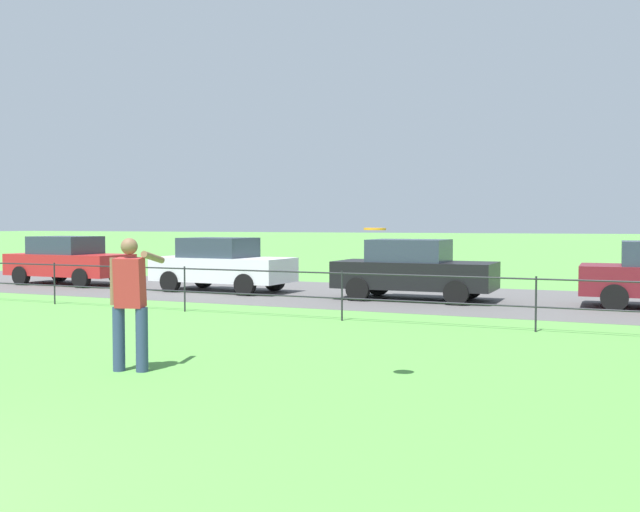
% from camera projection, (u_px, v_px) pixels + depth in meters
% --- Properties ---
extents(street_strip, '(80.00, 7.01, 0.01)m').
position_uv_depth(street_strip, '(415.00, 297.00, 19.21)').
color(street_strip, '#565454').
rests_on(street_strip, ground).
extents(park_fence, '(37.46, 0.04, 1.00)m').
position_uv_depth(park_fence, '(342.00, 287.00, 14.50)').
color(park_fence, '#232328').
rests_on(park_fence, ground).
extents(person_thrower, '(0.50, 0.83, 1.75)m').
position_uv_depth(person_thrower, '(130.00, 299.00, 9.51)').
color(person_thrower, navy).
rests_on(person_thrower, ground).
extents(frisbee, '(0.37, 0.37, 0.03)m').
position_uv_depth(frisbee, '(375.00, 229.00, 8.73)').
color(frisbee, orange).
extents(car_red_far_right, '(4.03, 1.88, 1.54)m').
position_uv_depth(car_red_far_right, '(69.00, 260.00, 23.18)').
color(car_red_far_right, red).
rests_on(car_red_far_right, ground).
extents(car_white_center, '(4.06, 1.92, 1.54)m').
position_uv_depth(car_white_center, '(222.00, 264.00, 20.79)').
color(car_white_center, silver).
rests_on(car_white_center, ground).
extents(car_black_left, '(4.02, 1.86, 1.54)m').
position_uv_depth(car_black_left, '(413.00, 269.00, 18.46)').
color(car_black_left, black).
rests_on(car_black_left, ground).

